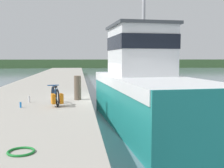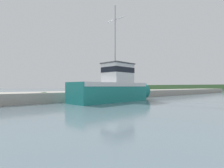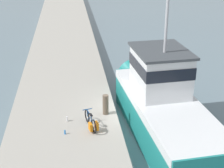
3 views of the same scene
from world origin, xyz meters
name	(u,v)px [view 2 (image 2 of 3)]	position (x,y,z in m)	size (l,w,h in m)	color
ground_plane	(110,100)	(0.00, 0.00, 0.00)	(320.00, 320.00, 0.00)	slate
dock_pier	(94,95)	(-3.40, 0.00, 0.49)	(5.23, 80.00, 0.99)	#A39E93
fishing_boat_main	(115,87)	(1.40, -0.61, 1.56)	(3.62, 10.81, 10.43)	teal
bicycle_touring	(89,89)	(-2.13, -1.58, 1.31)	(0.67, 1.64, 0.72)	black
mooring_post	(102,87)	(-1.33, -0.24, 1.49)	(0.29, 0.29, 1.01)	brown
hose_coil	(44,92)	(-2.35, -6.80, 1.01)	(0.51, 0.51, 0.04)	#197A2D
water_bottle_on_curb	(81,91)	(-3.33, -1.90, 1.08)	(0.07, 0.07, 0.19)	blue
water_bottle_by_bike	(90,90)	(-3.23, -0.75, 1.11)	(0.07, 0.07, 0.25)	silver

